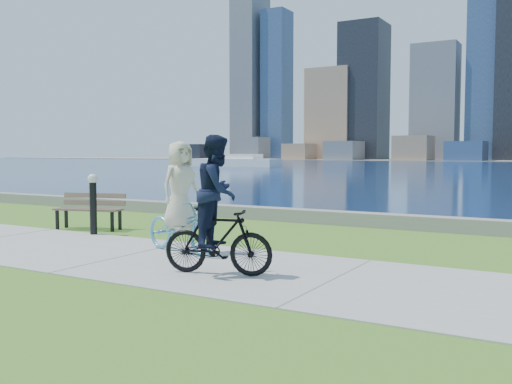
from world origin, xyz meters
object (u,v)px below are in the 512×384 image
Objects in this scene: cyclist_woman at (181,211)px; park_bench at (90,207)px; bollard_lamp at (93,200)px; cyclist_man at (218,216)px.

park_bench is at bearing 82.40° from cyclist_woman.
park_bench is at bearing 139.64° from bollard_lamp.
bollard_lamp is at bearing 88.29° from cyclist_woman.
bollard_lamp is at bearing -55.74° from park_bench.
park_bench is 0.84× the size of cyclist_man.
bollard_lamp is 0.66× the size of cyclist_man.
bollard_lamp reaches higher than park_bench.
bollard_lamp is 3.31m from cyclist_woman.
cyclist_woman reaches higher than park_bench.
park_bench is 1.28× the size of bollard_lamp.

